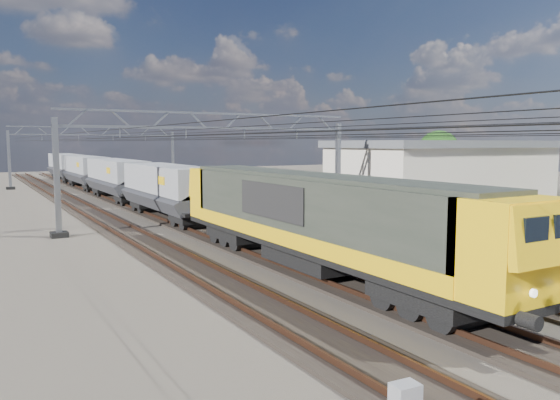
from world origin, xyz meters
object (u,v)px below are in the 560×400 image
catenary_gantry_far (97,154)px  industrial_shed (441,172)px  hopper_wagon_fourth (66,165)px  catenary_gantry_mid (216,164)px  hopper_wagon_mid (117,176)px  tree_far (442,153)px  locomotive (312,216)px  hopper_wagon_lead (168,187)px  hopper_wagon_third (86,169)px

catenary_gantry_far → industrial_shed: 40.51m
hopper_wagon_fourth → catenary_gantry_mid: bearing=-87.5°
hopper_wagon_mid → catenary_gantry_mid: bearing=-83.6°
hopper_wagon_mid → industrial_shed: size_ratio=0.70×
hopper_wagon_fourth → tree_far: tree_far is taller
locomotive → hopper_wagon_mid: 31.90m
hopper_wagon_lead → hopper_wagon_third: 28.40m
hopper_wagon_mid → catenary_gantry_far: bearing=83.7°
industrial_shed → tree_far: bearing=43.1°
catenary_gantry_far → hopper_wagon_third: bearing=-116.8°
catenary_gantry_mid → hopper_wagon_mid: bearing=96.4°
catenary_gantry_mid → hopper_wagon_lead: bearing=118.8°
catenary_gantry_mid → hopper_wagon_lead: (-2.00, 3.63, -1.67)m
hopper_wagon_fourth → locomotive: bearing=-90.0°
catenary_gantry_mid → tree_far: 31.86m
catenary_gantry_far → hopper_wagon_mid: bearing=-96.3°
hopper_wagon_third → industrial_shed: 38.45m
hopper_wagon_lead → hopper_wagon_mid: size_ratio=1.00×
hopper_wagon_fourth → tree_far: 48.75m
catenary_gantry_far → locomotive: 50.13m
hopper_wagon_mid → hopper_wagon_third: size_ratio=1.00×
hopper_wagon_mid → industrial_shed: bearing=-33.4°
hopper_wagon_lead → hopper_wagon_fourth: 42.60m
locomotive → hopper_wagon_mid: locomotive is taller
catenary_gantry_far → hopper_wagon_lead: bearing=-93.5°
catenary_gantry_far → hopper_wagon_fourth: (-2.00, 10.23, -1.67)m
locomotive → industrial_shed: industrial_shed is taller
tree_far → locomotive: bearing=-143.6°
catenary_gantry_far → locomotive: size_ratio=0.94×
tree_far → hopper_wagon_mid: bearing=166.0°
catenary_gantry_mid → catenary_gantry_far: same height
hopper_wagon_third → catenary_gantry_mid: bearing=-86.4°
locomotive → tree_far: bearing=36.4°
hopper_wagon_mid → hopper_wagon_fourth: same height
catenary_gantry_far → hopper_wagon_fourth: catenary_gantry_far is taller
locomotive → tree_far: size_ratio=3.23×
catenary_gantry_far → locomotive: (-2.00, -50.06, -1.58)m
locomotive → industrial_shed: (24.00, 16.06, 0.40)m
catenary_gantry_mid → hopper_wagon_fourth: bearing=92.5°
catenary_gantry_mid → hopper_wagon_third: 32.14m
industrial_shed → catenary_gantry_mid: bearing=-174.8°
hopper_wagon_third → industrial_shed: industrial_shed is taller
hopper_wagon_mid → hopper_wagon_third: 14.20m
hopper_wagon_lead → industrial_shed: bearing=-3.9°
hopper_wagon_mid → hopper_wagon_fourth: 28.40m
locomotive → industrial_shed: 28.88m
hopper_wagon_mid → tree_far: bearing=-14.0°
hopper_wagon_mid → industrial_shed: industrial_shed is taller
hopper_wagon_lead → tree_far: (32.32, 6.16, 1.92)m
industrial_shed → tree_far: (8.32, 7.79, 1.43)m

